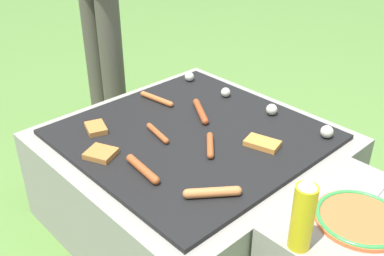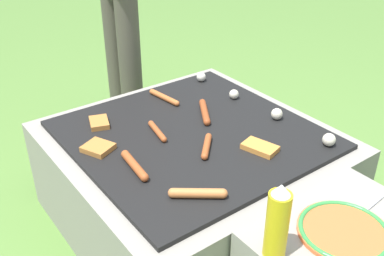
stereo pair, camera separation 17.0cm
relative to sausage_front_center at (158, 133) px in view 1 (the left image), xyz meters
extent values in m
plane|color=#567F38|center=(0.07, 0.11, -0.43)|extent=(14.00, 14.00, 0.00)
cube|color=gray|center=(0.07, 0.11, -0.23)|extent=(0.98, 0.98, 0.40)
cube|color=black|center=(0.07, 0.11, -0.02)|extent=(0.87, 0.87, 0.02)
cylinder|color=#4C473D|center=(-0.91, 0.31, -0.01)|extent=(0.12, 0.12, 0.83)
cylinder|color=#4C473D|center=(-0.76, 0.31, -0.01)|extent=(0.12, 0.12, 0.83)
cylinder|color=#A34C23|center=(0.20, 0.08, 0.00)|extent=(0.11, 0.11, 0.02)
sphere|color=#A34C23|center=(0.15, 0.13, 0.00)|extent=(0.02, 0.02, 0.02)
sphere|color=#A34C23|center=(0.25, 0.03, 0.00)|extent=(0.02, 0.02, 0.02)
cylinder|color=#C6753D|center=(0.40, -0.11, 0.00)|extent=(0.12, 0.14, 0.03)
sphere|color=#C6753D|center=(0.44, -0.05, 0.00)|extent=(0.03, 0.03, 0.03)
sphere|color=#C6753D|center=(0.35, -0.17, 0.00)|extent=(0.03, 0.03, 0.03)
cylinder|color=#93421E|center=(-0.01, 0.24, 0.00)|extent=(0.16, 0.12, 0.03)
sphere|color=#93421E|center=(-0.09, 0.28, 0.00)|extent=(0.03, 0.03, 0.03)
sphere|color=#93421E|center=(0.06, 0.19, 0.00)|extent=(0.03, 0.03, 0.03)
cylinder|color=#A34C23|center=(0.15, -0.19, 0.00)|extent=(0.16, 0.05, 0.03)
sphere|color=#A34C23|center=(0.07, -0.18, 0.00)|extent=(0.03, 0.03, 0.03)
sphere|color=#A34C23|center=(0.23, -0.20, 0.00)|extent=(0.03, 0.03, 0.03)
cylinder|color=#B7602D|center=(-0.23, 0.18, 0.00)|extent=(0.17, 0.04, 0.02)
sphere|color=#B7602D|center=(-0.15, 0.19, 0.00)|extent=(0.02, 0.02, 0.02)
sphere|color=#B7602D|center=(-0.31, 0.17, 0.00)|extent=(0.02, 0.02, 0.02)
cylinder|color=#A34C23|center=(0.00, 0.00, 0.00)|extent=(0.14, 0.05, 0.02)
sphere|color=#A34C23|center=(0.07, -0.01, 0.00)|extent=(0.02, 0.02, 0.02)
sphere|color=#A34C23|center=(-0.07, 0.01, 0.00)|extent=(0.02, 0.02, 0.02)
cube|color=#B27033|center=(-0.19, -0.15, 0.00)|extent=(0.12, 0.10, 0.02)
cube|color=#D18438|center=(0.31, 0.23, 0.00)|extent=(0.14, 0.10, 0.02)
cube|color=#B27033|center=(-0.03, -0.23, 0.00)|extent=(0.13, 0.12, 0.02)
sphere|color=silver|center=(-0.29, 0.43, 0.01)|extent=(0.04, 0.04, 0.04)
sphere|color=beige|center=(-0.06, 0.43, 0.01)|extent=(0.04, 0.04, 0.04)
sphere|color=beige|center=(0.19, 0.45, 0.01)|extent=(0.05, 0.05, 0.05)
sphere|color=beige|center=(0.44, 0.45, 0.01)|extent=(0.05, 0.05, 0.05)
cylinder|color=orange|center=(0.76, 0.12, -0.01)|extent=(0.25, 0.25, 0.01)
torus|color=#338C3F|center=(0.76, 0.12, 0.00)|extent=(0.25, 0.25, 0.01)
cylinder|color=gold|center=(0.70, -0.09, 0.09)|extent=(0.06, 0.06, 0.19)
cone|color=white|center=(0.70, -0.09, 0.20)|extent=(0.05, 0.05, 0.03)
camera|label=1|loc=(1.15, -0.90, 0.85)|focal=42.00mm
camera|label=2|loc=(1.26, -0.77, 0.85)|focal=42.00mm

